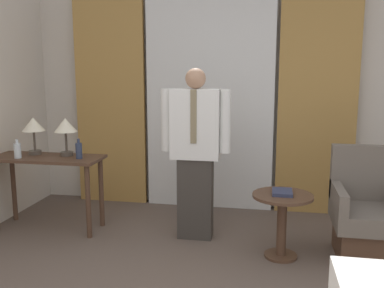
% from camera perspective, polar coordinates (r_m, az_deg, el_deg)
% --- Properties ---
extents(wall_back, '(10.00, 0.06, 2.70)m').
position_cam_1_polar(wall_back, '(5.14, 2.54, 6.66)').
color(wall_back, beige).
rests_on(wall_back, ground_plane).
extents(curtain_sheer_center, '(1.49, 0.06, 2.58)m').
position_cam_1_polar(curtain_sheer_center, '(5.02, 2.33, 5.89)').
color(curtain_sheer_center, white).
rests_on(curtain_sheer_center, ground_plane).
extents(curtain_drape_left, '(0.86, 0.06, 2.58)m').
position_cam_1_polar(curtain_drape_left, '(5.33, -10.82, 5.97)').
color(curtain_drape_left, '#B28442').
rests_on(curtain_drape_left, ground_plane).
extents(curtain_drape_right, '(0.86, 0.06, 2.58)m').
position_cam_1_polar(curtain_drape_right, '(4.99, 16.36, 5.48)').
color(curtain_drape_right, '#B28442').
rests_on(curtain_drape_right, ground_plane).
extents(desk, '(1.14, 0.45, 0.77)m').
position_cam_1_polar(desk, '(4.63, -18.73, -3.29)').
color(desk, '#4C3323').
rests_on(desk, ground_plane).
extents(table_lamp_left, '(0.23, 0.23, 0.39)m').
position_cam_1_polar(table_lamp_left, '(4.72, -20.38, 2.17)').
color(table_lamp_left, '#4C4238').
rests_on(table_lamp_left, desk).
extents(table_lamp_right, '(0.23, 0.23, 0.39)m').
position_cam_1_polar(table_lamp_right, '(4.55, -16.52, 2.11)').
color(table_lamp_right, '#4C4238').
rests_on(table_lamp_right, desk).
extents(bottle_near_edge, '(0.07, 0.07, 0.19)m').
position_cam_1_polar(bottle_near_edge, '(4.61, -22.24, -0.80)').
color(bottle_near_edge, silver).
rests_on(bottle_near_edge, desk).
extents(bottle_by_lamp, '(0.06, 0.06, 0.20)m').
position_cam_1_polar(bottle_by_lamp, '(4.40, -14.85, -0.83)').
color(bottle_by_lamp, '#2D3851').
rests_on(bottle_by_lamp, desk).
extents(person, '(0.67, 0.22, 1.66)m').
position_cam_1_polar(person, '(4.10, 0.47, -0.61)').
color(person, '#38332D').
rests_on(person, ground_plane).
extents(armchair, '(0.59, 0.63, 0.96)m').
position_cam_1_polar(armchair, '(4.13, 22.24, -9.14)').
color(armchair, '#4C3323').
rests_on(armchair, ground_plane).
extents(side_table, '(0.53, 0.53, 0.58)m').
position_cam_1_polar(side_table, '(3.87, 11.92, -9.24)').
color(side_table, '#4C3323').
rests_on(side_table, ground_plane).
extents(book, '(0.17, 0.22, 0.03)m').
position_cam_1_polar(book, '(3.82, 11.94, -6.31)').
color(book, '#2D334C').
rests_on(book, side_table).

